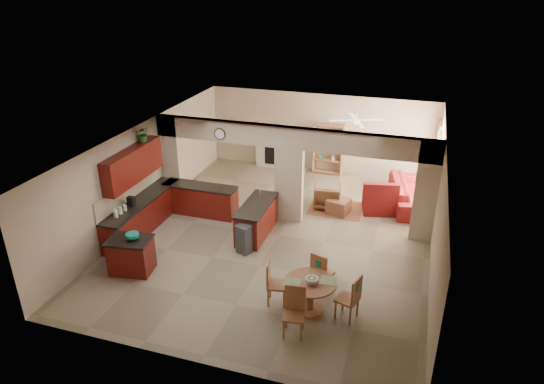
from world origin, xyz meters
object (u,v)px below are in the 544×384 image
(sofa, at_px, (410,193))
(armchair, at_px, (327,196))
(dining_table, at_px, (310,291))
(kitchen_island, at_px, (131,255))

(sofa, xyz_separation_m, armchair, (-2.40, -0.92, -0.02))
(sofa, distance_m, armchair, 2.57)
(armchair, bearing_deg, dining_table, 90.74)
(kitchen_island, height_order, dining_table, kitchen_island)
(dining_table, relative_size, sofa, 0.42)
(kitchen_island, distance_m, sofa, 8.45)
(dining_table, distance_m, armchair, 5.10)
(kitchen_island, xyz_separation_m, sofa, (6.15, 5.79, -0.06))
(sofa, relative_size, armchair, 3.30)
(kitchen_island, bearing_deg, armchair, 43.82)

